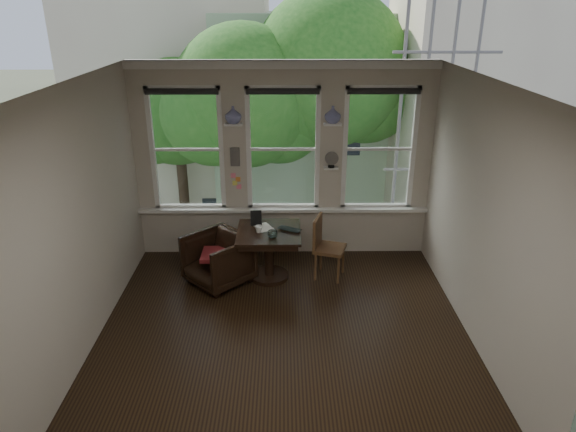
{
  "coord_description": "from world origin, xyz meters",
  "views": [
    {
      "loc": [
        0.0,
        -5.3,
        3.73
      ],
      "look_at": [
        0.06,
        0.9,
        1.16
      ],
      "focal_mm": 32.0,
      "sensor_mm": 36.0,
      "label": 1
    }
  ],
  "objects_px": {
    "side_chair_right": "(330,248)",
    "laptop": "(288,231)",
    "mug": "(259,229)",
    "table": "(269,255)",
    "armchair_left": "(218,260)"
  },
  "relations": [
    {
      "from": "side_chair_right",
      "to": "mug",
      "type": "relative_size",
      "value": 8.8
    },
    {
      "from": "side_chair_right",
      "to": "mug",
      "type": "height_order",
      "value": "side_chair_right"
    },
    {
      "from": "armchair_left",
      "to": "side_chair_right",
      "type": "height_order",
      "value": "side_chair_right"
    },
    {
      "from": "mug",
      "to": "armchair_left",
      "type": "bearing_deg",
      "value": -170.61
    },
    {
      "from": "table",
      "to": "armchair_left",
      "type": "height_order",
      "value": "table"
    },
    {
      "from": "side_chair_right",
      "to": "mug",
      "type": "xyz_separation_m",
      "value": [
        -1.02,
        -0.07,
        0.34
      ]
    },
    {
      "from": "laptop",
      "to": "mug",
      "type": "relative_size",
      "value": 3.25
    },
    {
      "from": "table",
      "to": "mug",
      "type": "distance_m",
      "value": 0.45
    },
    {
      "from": "armchair_left",
      "to": "table",
      "type": "bearing_deg",
      "value": 56.69
    },
    {
      "from": "side_chair_right",
      "to": "mug",
      "type": "distance_m",
      "value": 1.08
    },
    {
      "from": "mug",
      "to": "table",
      "type": "bearing_deg",
      "value": 16.37
    },
    {
      "from": "table",
      "to": "laptop",
      "type": "bearing_deg",
      "value": -5.62
    },
    {
      "from": "mug",
      "to": "side_chair_right",
      "type": "bearing_deg",
      "value": 4.07
    },
    {
      "from": "armchair_left",
      "to": "laptop",
      "type": "distance_m",
      "value": 1.07
    },
    {
      "from": "side_chair_right",
      "to": "laptop",
      "type": "relative_size",
      "value": 2.71
    }
  ]
}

